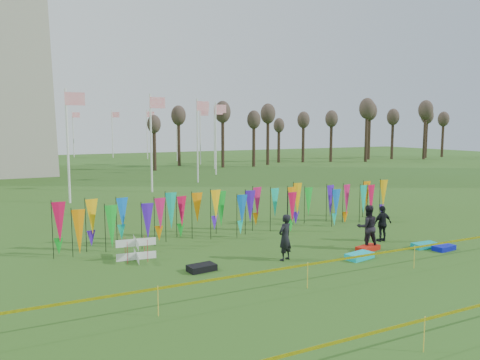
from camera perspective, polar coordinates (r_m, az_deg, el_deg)
name	(u,v)px	position (r m, az deg, el deg)	size (l,w,h in m)	color
ground	(331,272)	(18.12, 11.01, -10.94)	(160.00, 160.00, 0.00)	#2C4E15
banner_row	(250,207)	(23.73, 1.19, -3.32)	(18.64, 0.64, 2.21)	black
caution_tape_near	(345,260)	(16.96, 12.72, -9.46)	(26.00, 0.02, 0.90)	#F1EC05
caution_tape_far	(471,309)	(13.71, 26.34, -13.92)	(26.00, 0.02, 0.90)	#F1EC05
tree_line	(322,121)	(71.69, 9.93, 7.12)	(53.92, 1.92, 7.84)	#3A291D
box_kite	(136,249)	(19.60, -12.54, -8.25)	(0.81, 0.81, 0.90)	red
person_left	(285,237)	(19.12, 5.51, -6.97)	(0.69, 0.50, 1.89)	black
person_mid	(368,227)	(21.48, 15.29, -5.56)	(0.96, 0.59, 1.97)	black
person_right	(382,224)	(23.11, 16.98, -5.10)	(0.99, 0.57, 1.70)	black
kite_bag_turquoise	(360,256)	(20.03, 14.36, -8.96)	(1.21, 0.61, 0.24)	#0DC1CB
kite_bag_blue	(444,248)	(22.58, 23.61, -7.58)	(1.01, 0.53, 0.21)	#0B15B7
kite_bag_red	(368,248)	(21.42, 15.32, -8.01)	(1.14, 0.52, 0.21)	red
kite_bag_black	(202,268)	(17.94, -4.69, -10.61)	(1.04, 0.60, 0.24)	black
kite_bag_teal	(425,245)	(22.68, 21.60, -7.41)	(1.16, 0.56, 0.22)	#0BA0A2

